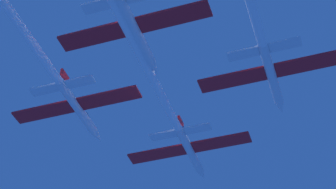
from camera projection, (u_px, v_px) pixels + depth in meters
jet_lead at (171, 114)px, 91.75m from camera, size 20.96×46.73×3.47m
jet_left_wing at (49, 66)px, 84.90m from camera, size 20.96×45.58×3.47m
jet_right_wing at (253, 10)px, 75.36m from camera, size 20.96×52.72×3.47m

